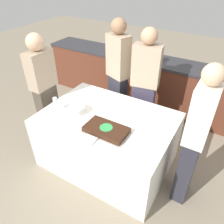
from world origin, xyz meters
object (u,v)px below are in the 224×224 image
(cake, at_px, (106,130))
(plate_stack, at_px, (77,110))
(person_seated_right, at_px, (195,139))
(person_cutting_cake, at_px, (145,85))
(wine_glass, at_px, (55,102))
(person_seated_left, at_px, (44,89))
(person_standing_back, at_px, (118,76))

(cake, height_order, plate_stack, plate_stack)
(person_seated_right, bearing_deg, person_cutting_cake, -131.72)
(wine_glass, bearing_deg, person_cutting_cake, 51.81)
(plate_stack, bearing_deg, person_seated_right, 4.49)
(wine_glass, height_order, person_seated_right, person_seated_right)
(cake, distance_m, person_seated_right, 0.93)
(wine_glass, relative_size, person_cutting_cake, 0.11)
(person_cutting_cake, bearing_deg, wine_glass, 42.01)
(person_cutting_cake, relative_size, person_seated_right, 1.00)
(cake, bearing_deg, person_seated_left, 168.31)
(person_cutting_cake, bearing_deg, person_seated_left, 24.48)
(plate_stack, distance_m, person_standing_back, 0.91)
(plate_stack, xyz_separation_m, person_standing_back, (0.08, 0.90, 0.11))
(wine_glass, distance_m, person_standing_back, 1.05)
(plate_stack, relative_size, person_standing_back, 0.12)
(person_standing_back, bearing_deg, person_seated_right, 169.84)
(plate_stack, distance_m, person_cutting_cake, 1.04)
(person_cutting_cake, height_order, person_standing_back, person_standing_back)
(person_cutting_cake, height_order, person_seated_left, person_cutting_cake)
(cake, relative_size, person_cutting_cake, 0.31)
(wine_glass, bearing_deg, person_standing_back, 70.99)
(wine_glass, bearing_deg, cake, -3.36)
(person_seated_left, xyz_separation_m, person_seated_right, (2.05, 0.00, 0.02))
(plate_stack, height_order, wine_glass, wine_glass)
(cake, bearing_deg, person_cutting_cake, 90.00)
(person_cutting_cake, distance_m, person_standing_back, 0.44)
(wine_glass, distance_m, person_cutting_cake, 1.26)
(cake, bearing_deg, person_seated_right, 15.15)
(wine_glass, bearing_deg, person_seated_right, 6.68)
(cake, distance_m, person_cutting_cake, 1.04)
(person_cutting_cake, relative_size, person_seated_left, 1.03)
(person_standing_back, bearing_deg, plate_stack, 105.83)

